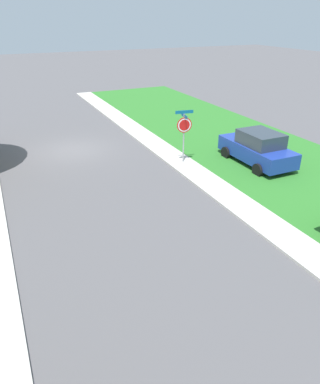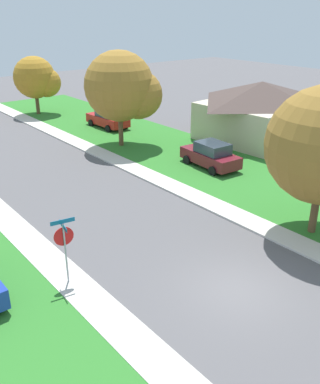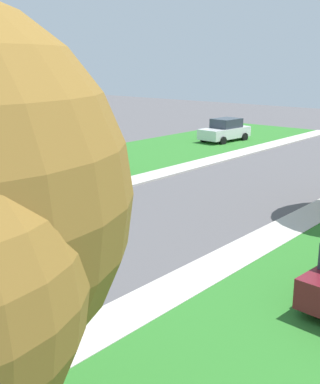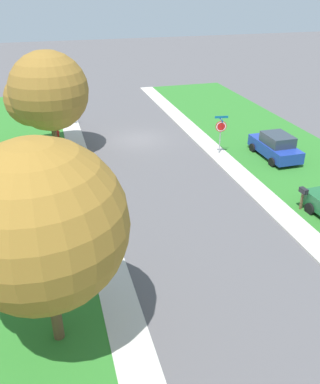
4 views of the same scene
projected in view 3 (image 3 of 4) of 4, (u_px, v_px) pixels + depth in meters
The scene contains 6 objects.
sidewalk_east at pixel (257, 245), 16.56m from camera, with size 1.40×56.00×0.10m, color beige.
sidewalk_west at pixel (74, 196), 22.48m from camera, with size 1.40×56.00×0.10m, color beige.
lawn_west at pixel (15, 180), 25.44m from camera, with size 8.00×56.00×0.08m, color #2D7528.
car_white_behind_trees at pixel (225, 130), 37.51m from camera, with size 2.28×4.42×1.76m.
car_green_driveway_right at pixel (83, 163), 25.65m from camera, with size 2.21×4.39×1.76m.
mailbox at pixel (71, 169), 23.52m from camera, with size 0.29×0.50×1.31m.
Camera 3 is at (12.37, -1.90, 6.03)m, focal length 46.35 mm.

